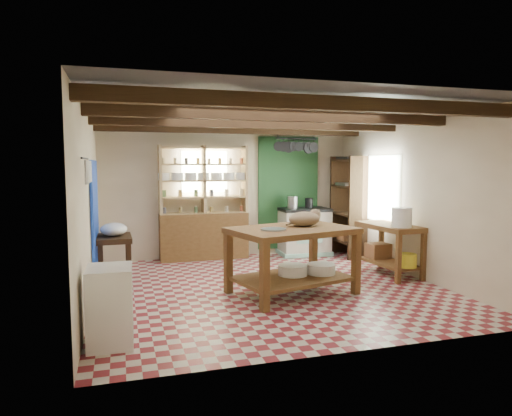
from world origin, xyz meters
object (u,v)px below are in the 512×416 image
object	(u,v)px
prep_table	(115,260)
white_cabinet	(110,306)
stove	(304,231)
cat	(304,219)
work_table	(292,261)
right_counter	(389,250)

from	to	relation	value
prep_table	white_cabinet	bearing A→B (deg)	-91.88
stove	prep_table	distance (m)	3.90
stove	cat	distance (m)	2.72
work_table	right_counter	xyz separation A→B (m)	(1.96, 0.58, -0.05)
right_counter	cat	distance (m)	1.90
prep_table	cat	size ratio (longest dim) A/B	1.61
cat	work_table	bearing A→B (deg)	-178.69
work_table	prep_table	bearing A→B (deg)	137.69
work_table	prep_table	distance (m)	2.74
cat	white_cabinet	bearing A→B (deg)	-178.42
white_cabinet	cat	distance (m)	3.05
prep_table	white_cabinet	size ratio (longest dim) A/B	0.93
right_counter	work_table	bearing A→B (deg)	-168.22
work_table	stove	xyz separation A→B (m)	(1.25, 2.57, 0.00)
stove	white_cabinet	distance (m)	5.28
prep_table	white_cabinet	distance (m)	2.48
prep_table	right_counter	world-z (taller)	right_counter
stove	prep_table	size ratio (longest dim) A/B	1.31
stove	white_cabinet	bearing A→B (deg)	-132.08
work_table	prep_table	xyz separation A→B (m)	(-2.42, 1.28, -0.10)
white_cabinet	right_counter	size ratio (longest dim) A/B	0.68
work_table	cat	xyz separation A→B (m)	(0.23, 0.11, 0.58)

